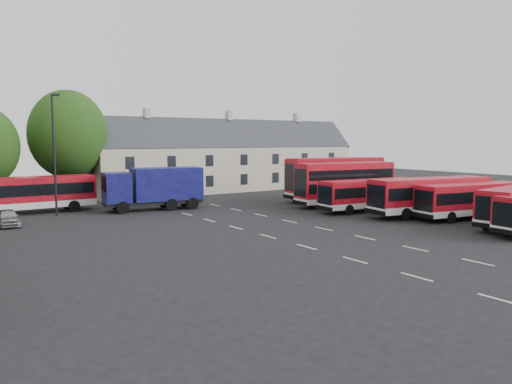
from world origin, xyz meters
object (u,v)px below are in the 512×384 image
Objects in this scene: lamppost at (54,151)px; bus_dd_south at (345,181)px; box_truck at (155,186)px; silver_car at (8,218)px.

bus_dd_south is at bearing -20.21° from lamppost.
box_truck is 0.89× the size of lamppost.
silver_car is at bearing -143.36° from lamppost.
silver_car is 7.11m from lamppost.
lamppost is (4.20, 3.12, 4.82)m from silver_car.
bus_dd_south is 1.16× the size of box_truck.
silver_car is (-28.89, 5.97, -1.77)m from bus_dd_south.
bus_dd_south is at bearing -18.44° from box_truck.
box_truck is 2.44× the size of silver_car.
silver_car is 0.36× the size of lamppost.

